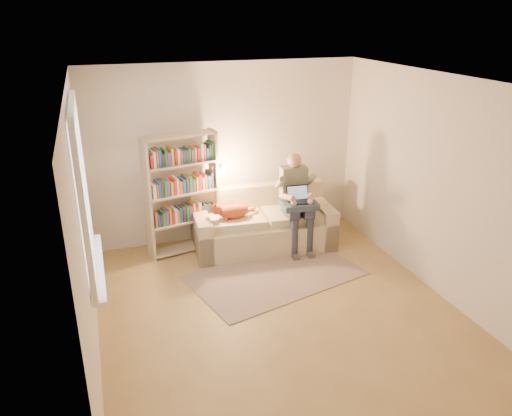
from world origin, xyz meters
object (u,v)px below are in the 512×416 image
object	(u,v)px
bookshelf	(182,188)
person	(296,196)
cat	(231,211)
laptop	(296,198)
sofa	(262,226)

from	to	relation	value
bookshelf	person	bearing A→B (deg)	-25.84
cat	laptop	xyz separation A→B (m)	(0.89, -0.21, 0.17)
laptop	person	bearing A→B (deg)	73.94
cat	laptop	distance (m)	0.93
person	bookshelf	size ratio (longest dim) A/B	0.80
sofa	cat	world-z (taller)	sofa
cat	bookshelf	world-z (taller)	bookshelf
laptop	cat	bearing A→B (deg)	171.37
laptop	bookshelf	distance (m)	1.60
cat	person	bearing A→B (deg)	-1.49
laptop	bookshelf	world-z (taller)	bookshelf
cat	laptop	size ratio (longest dim) A/B	1.98
person	laptop	world-z (taller)	person
sofa	cat	bearing A→B (deg)	-165.22
person	cat	world-z (taller)	person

